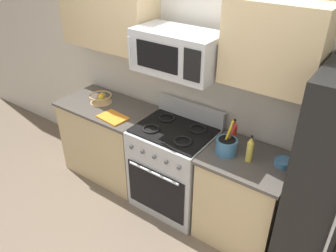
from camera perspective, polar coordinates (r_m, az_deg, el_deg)
name	(u,v)px	position (r m, az deg, el deg)	size (l,w,h in m)	color
ground_plane	(136,239)	(3.46, -5.44, -18.45)	(16.00, 16.00, 0.00)	#6B5B4C
wall_back	(197,80)	(3.35, 4.93, 7.69)	(8.00, 0.10, 2.60)	beige
counter_left	(109,140)	(4.00, -9.88, -2.27)	(1.06, 0.63, 0.91)	tan
range_oven	(174,167)	(3.50, 1.05, -6.90)	(0.76, 0.67, 1.09)	#B2B5BA
counter_right	(243,198)	(3.24, 12.47, -11.84)	(0.75, 0.63, 0.91)	tan
microwave	(177,52)	(2.93, 1.59, 12.40)	(0.76, 0.44, 0.37)	#B2B5BA
upper_cabinets_left	(108,15)	(3.56, -10.11, 18.03)	(1.05, 0.34, 0.65)	tan
upper_cabinets_right	(274,46)	(2.68, 17.47, 12.82)	(0.74, 0.34, 0.65)	tan
utensil_crock	(227,146)	(2.94, 9.85, -3.27)	(0.18, 0.18, 0.33)	teal
fruit_basket	(101,98)	(3.83, -11.25, 4.69)	(0.25, 0.25, 0.11)	tan
cutting_board	(113,117)	(3.50, -9.30, 1.43)	(0.30, 0.20, 0.02)	orange
bottle_hot_sauce	(234,132)	(3.08, 11.02, -0.95)	(0.06, 0.06, 0.23)	red
bottle_oil	(250,150)	(2.86, 13.66, -3.89)	(0.06, 0.06, 0.25)	gold
prep_bowl	(283,162)	(2.94, 18.86, -5.81)	(0.15, 0.15, 0.06)	teal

